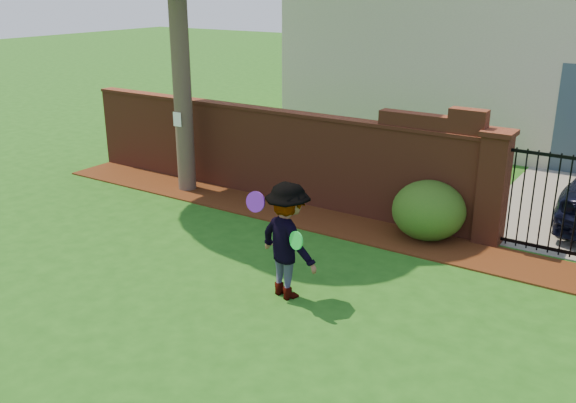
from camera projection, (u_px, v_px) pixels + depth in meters
The scene contains 11 objects.
ground at pixel (219, 302), 8.39m from camera, with size 80.00×80.00×0.01m, color #1C5214.
mulch_bed at pixel (294, 214), 11.51m from camera, with size 11.10×1.08×0.03m, color #3A1A0A.
brick_wall at pixel (267, 151), 12.28m from camera, with size 8.70×0.31×2.16m.
pillar_left at pixel (493, 187), 9.99m from camera, with size 0.50×0.50×1.88m.
iron_gate at pixel (566, 206), 9.45m from camera, with size 1.78×0.03×1.60m.
house at pixel (538, 18), 16.29m from camera, with size 12.40×6.40×6.30m.
paper_notice at pixel (177, 119), 12.29m from camera, with size 0.20×0.01×0.28m, color white.
shrub_left at pixel (429, 210), 10.32m from camera, with size 1.21×1.21×0.99m, color #1F4E17.
man at pixel (286, 241), 8.29m from camera, with size 1.04×0.60×1.61m, color gray.
frisbee_purple at pixel (256, 202), 8.22m from camera, with size 0.28×0.28×0.03m, color #691CB4.
frisbee_green at pixel (296, 240), 7.86m from camera, with size 0.24×0.24×0.02m, color green.
Camera 1 is at (4.88, -5.74, 4.04)m, focal length 39.13 mm.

